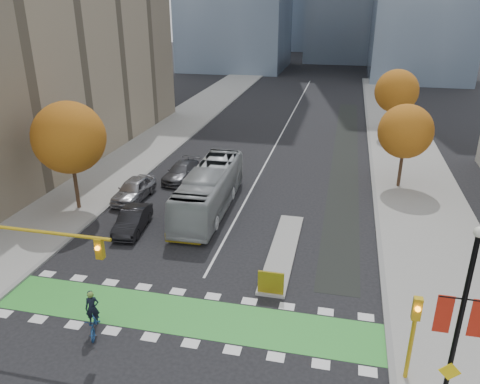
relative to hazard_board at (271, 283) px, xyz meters
The scene contains 22 objects.
ground 5.85m from the hazard_board, 133.60° to the right, with size 300.00×300.00×0.00m, color black.
sidewalk_west 23.59m from the hazard_board, 137.92° to the left, with size 7.00×120.00×0.15m, color gray.
sidewalk_east 18.45m from the hazard_board, 58.98° to the left, with size 7.00×120.00×0.15m, color gray.
curb_west 21.12m from the hazard_board, 131.54° to the left, with size 0.30×120.00×0.16m, color gray.
curb_east 16.92m from the hazard_board, 69.21° to the left, with size 0.30×120.00×0.16m, color gray.
bike_crossing 4.89m from the hazard_board, 145.98° to the right, with size 20.00×3.00×0.01m, color green.
centre_line 36.03m from the hazard_board, 96.38° to the left, with size 0.15×70.00×0.01m, color silver.
bike_lane_paint 26.05m from the hazard_board, 82.27° to the left, with size 2.50×50.00×0.01m, color black.
median_island 4.85m from the hazard_board, 90.00° to the left, with size 1.60×10.00×0.16m, color gray.
hazard_board is the anchor object (origin of this frame).
building_west 35.18m from the hazard_board, 147.56° to the left, with size 16.00×44.00×25.00m, color gray.
tree_west 18.44m from the hazard_board, 154.01° to the left, with size 5.20×5.20×8.22m.
tree_east_near 19.93m from the hazard_board, 65.80° to the left, with size 4.40×4.40×7.08m.
tree_east_far 35.13m from the hazard_board, 75.88° to the left, with size 4.80×4.80×7.65m.
traffic_signal_west 13.23m from the hazard_board, 158.45° to the right, with size 8.53×0.56×5.20m.
traffic_signal_east 8.26m from the hazard_board, 35.92° to the right, with size 0.35×0.43×4.10m.
banner_lamppost 10.76m from the hazard_board, 41.79° to the right, with size 1.65×0.36×8.28m.
cyclist 9.10m from the hazard_board, 147.79° to the right, with size 1.39×2.10×2.30m.
bus 11.75m from the hazard_board, 122.43° to the left, with size 2.77×11.84×3.30m, color #9FA4A6.
parked_car_a 16.44m from the hazard_board, 140.50° to the left, with size 2.02×5.02×1.71m, color #96959A.
parked_car_b 11.83m from the hazard_board, 152.55° to the left, with size 1.59×4.57×1.50m, color black.
parked_car_c 18.68m from the hazard_board, 124.19° to the left, with size 2.06×5.06×1.47m, color #46464B.
Camera 1 is at (7.09, -16.80, 14.86)m, focal length 35.00 mm.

